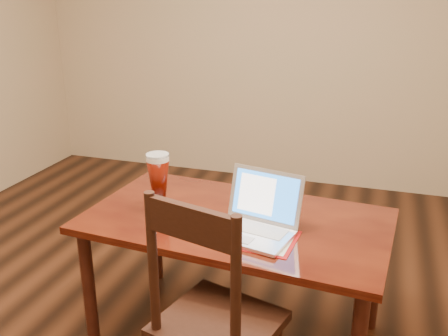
% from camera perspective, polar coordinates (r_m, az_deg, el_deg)
% --- Properties ---
extents(dining_table, '(1.51, 0.93, 0.99)m').
position_cam_1_polar(dining_table, '(2.46, 1.06, -7.08)').
color(dining_table, '#541A0B').
rests_on(dining_table, ground).
extents(dining_chair, '(0.54, 0.52, 1.05)m').
position_cam_1_polar(dining_chair, '(2.05, -1.21, -17.15)').
color(dining_chair, black).
rests_on(dining_chair, ground).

